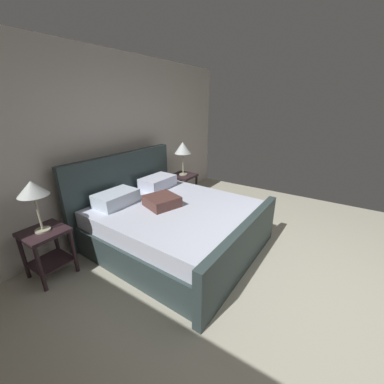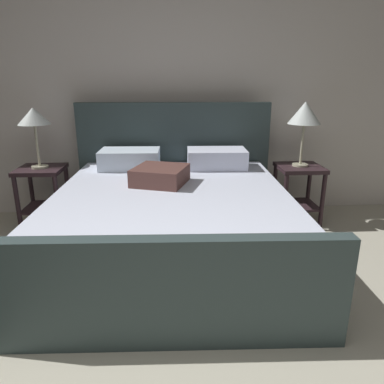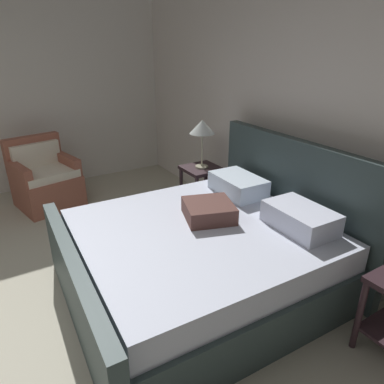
% 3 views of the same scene
% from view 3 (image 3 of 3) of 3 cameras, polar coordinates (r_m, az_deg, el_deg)
% --- Properties ---
extents(wall_back, '(6.43, 0.12, 2.65)m').
position_cam_3_polar(wall_back, '(3.54, 18.01, 11.05)').
color(wall_back, silver).
rests_on(wall_back, ground).
extents(bed, '(2.04, 2.20, 1.22)m').
position_cam_3_polar(bed, '(3.01, 2.28, -9.97)').
color(bed, '#314040').
rests_on(bed, ground).
extents(nightstand_left, '(0.44, 0.44, 0.60)m').
position_cam_3_polar(nightstand_left, '(4.36, 1.59, 1.65)').
color(nightstand_left, '#301F24').
rests_on(nightstand_left, ground).
extents(table_lamp_left, '(0.30, 0.30, 0.59)m').
position_cam_3_polar(table_lamp_left, '(4.16, 1.70, 10.45)').
color(table_lamp_left, '#B7B293').
rests_on(table_lamp_left, nightstand_left).
extents(armchair, '(0.87, 0.86, 0.90)m').
position_cam_3_polar(armchair, '(4.97, -23.12, 1.80)').
color(armchair, '#995543').
rests_on(armchair, ground).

